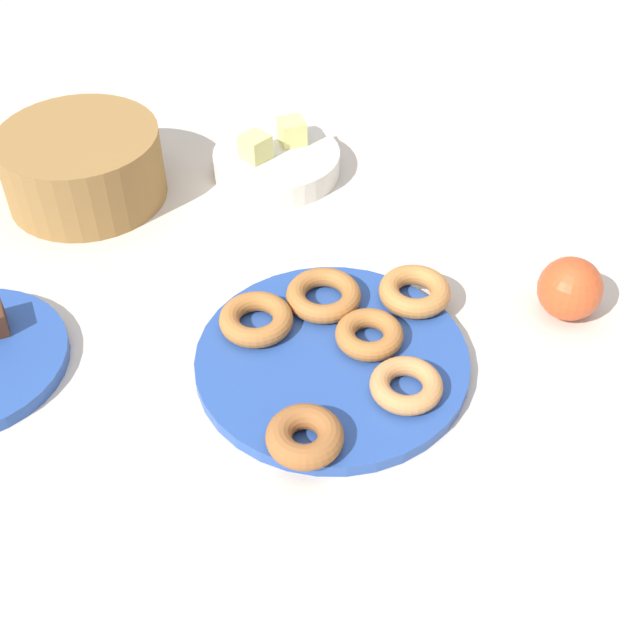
# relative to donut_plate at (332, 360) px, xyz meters

# --- Properties ---
(ground_plane) EXTENTS (2.40, 2.40, 0.00)m
(ground_plane) POSITION_rel_donut_plate_xyz_m (0.00, 0.00, -0.01)
(ground_plane) COLOR beige
(donut_plate) EXTENTS (0.31, 0.31, 0.02)m
(donut_plate) POSITION_rel_donut_plate_xyz_m (0.00, 0.00, 0.00)
(donut_plate) COLOR #284C9E
(donut_plate) RESTS_ON ground_plane
(donut_0) EXTENTS (0.11, 0.11, 0.03)m
(donut_0) POSITION_rel_donut_plate_xyz_m (-0.08, -0.10, 0.02)
(donut_0) COLOR #995B2D
(donut_0) RESTS_ON donut_plate
(donut_1) EXTENTS (0.12, 0.12, 0.02)m
(donut_1) POSITION_rel_donut_plate_xyz_m (-0.06, 0.08, 0.02)
(donut_1) COLOR #AD6B33
(donut_1) RESTS_ON donut_plate
(donut_2) EXTENTS (0.12, 0.12, 0.02)m
(donut_2) POSITION_rel_donut_plate_xyz_m (0.13, 0.04, 0.02)
(donut_2) COLOR #BC7A3D
(donut_2) RESTS_ON donut_plate
(donut_3) EXTENTS (0.09, 0.09, 0.02)m
(donut_3) POSITION_rel_donut_plate_xyz_m (0.05, 0.00, 0.02)
(donut_3) COLOR #AD6B33
(donut_3) RESTS_ON donut_plate
(donut_4) EXTENTS (0.10, 0.10, 0.02)m
(donut_4) POSITION_rel_donut_plate_xyz_m (0.04, -0.09, 0.02)
(donut_4) COLOR #C6844C
(donut_4) RESTS_ON donut_plate
(donut_5) EXTENTS (0.12, 0.12, 0.02)m
(donut_5) POSITION_rel_donut_plate_xyz_m (0.03, 0.08, 0.02)
(donut_5) COLOR #AD6B33
(donut_5) RESTS_ON donut_plate
(basket) EXTENTS (0.25, 0.25, 0.10)m
(basket) POSITION_rel_donut_plate_xyz_m (-0.15, 0.45, 0.04)
(basket) COLOR olive
(basket) RESTS_ON ground_plane
(fruit_bowl) EXTENTS (0.19, 0.19, 0.04)m
(fruit_bowl) POSITION_rel_donut_plate_xyz_m (0.11, 0.38, 0.01)
(fruit_bowl) COLOR silver
(fruit_bowl) RESTS_ON ground_plane
(melon_chunk_left) EXTENTS (0.05, 0.05, 0.04)m
(melon_chunk_left) POSITION_rel_donut_plate_xyz_m (0.08, 0.38, 0.05)
(melon_chunk_left) COLOR #DBD67A
(melon_chunk_left) RESTS_ON fruit_bowl
(melon_chunk_right) EXTENTS (0.04, 0.04, 0.04)m
(melon_chunk_right) POSITION_rel_donut_plate_xyz_m (0.14, 0.40, 0.05)
(melon_chunk_right) COLOR #DBD67A
(melon_chunk_right) RESTS_ON fruit_bowl
(apple) EXTENTS (0.08, 0.08, 0.08)m
(apple) POSITION_rel_donut_plate_xyz_m (0.29, -0.05, 0.03)
(apple) COLOR #CC4C23
(apple) RESTS_ON ground_plane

